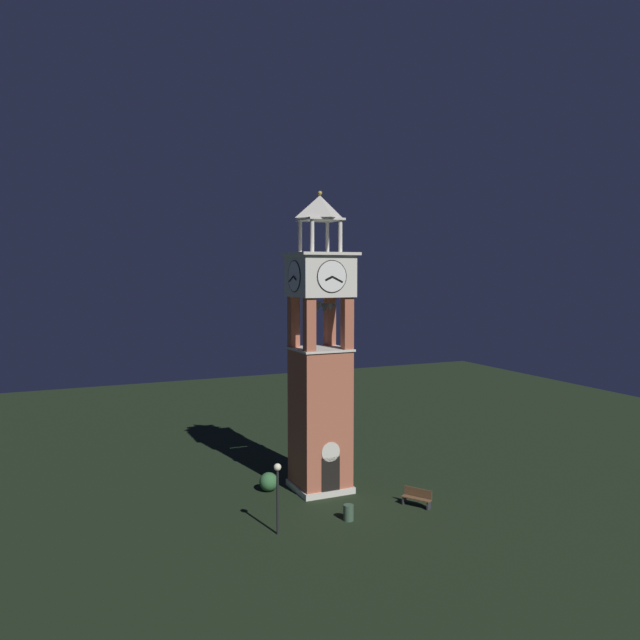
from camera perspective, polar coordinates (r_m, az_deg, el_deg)
The scene contains 6 objects.
ground at distance 38.34m, azimuth -0.00°, elevation -14.70°, with size 80.00×80.00×0.00m, color black.
clock_tower at distance 36.67m, azimuth 0.00°, elevation -4.45°, with size 3.44×3.44×16.95m.
park_bench at distance 36.01m, azimuth 8.56°, elevation -15.22°, with size 1.20×1.60×0.95m.
lamp_post at distance 31.61m, azimuth -3.77°, elevation -14.29°, with size 0.36×0.36×3.44m.
trash_bin at distance 33.86m, azimuth 2.53°, elevation -16.63°, with size 0.52×0.52×0.80m, color #38513D.
shrub_near_entry at distance 37.98m, azimuth -4.55°, elevation -14.05°, with size 1.06×1.06×1.07m, color #336638.
Camera 1 is at (-14.96, -33.01, 12.53)m, focal length 36.25 mm.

